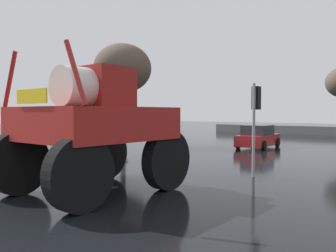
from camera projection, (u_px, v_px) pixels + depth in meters
name	position (u px, v px, depth m)	size (l,w,h in m)	color
ground_plane	(251.00, 151.00, 21.45)	(120.00, 120.00, 0.00)	black
median_island	(17.00, 173.00, 13.23)	(1.28, 10.70, 0.15)	#9E9B93
oversize_sprayer	(95.00, 126.00, 10.32)	(3.78, 5.15, 4.03)	black
sedan_ahead	(258.00, 137.00, 23.44)	(1.99, 4.16, 1.52)	maroon
traffic_signal_near_left	(98.00, 111.00, 17.83)	(0.24, 0.54, 3.34)	gray
traffic_signal_near_right	(256.00, 109.00, 12.87)	(0.24, 0.54, 3.39)	gray
bare_tree_left	(123.00, 69.00, 25.68)	(4.20, 4.20, 7.34)	#473828
roadside_barrier	(324.00, 131.00, 36.46)	(25.10, 0.24, 0.90)	#59595B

